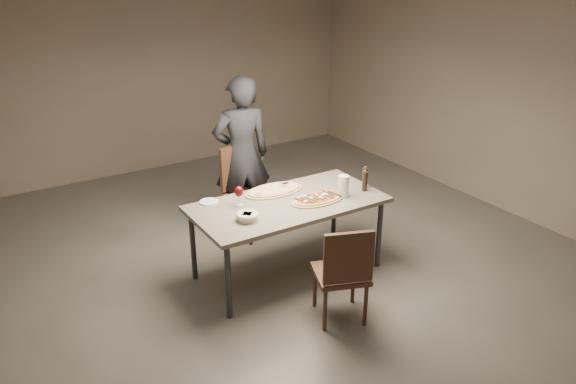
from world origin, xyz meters
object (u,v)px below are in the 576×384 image
zucchini_pizza (318,199)px  diner (242,155)px  carafe (343,186)px  bread_basket (247,216)px  pepper_mill_left (365,181)px  ham_pizza (274,190)px  chair_far (244,185)px  dining_table (288,207)px  chair_near (344,270)px

zucchini_pizza → diner: 1.23m
carafe → bread_basket: bearing=178.5°
zucchini_pizza → pepper_mill_left: size_ratio=2.56×
carafe → pepper_mill_left: bearing=0.9°
zucchini_pizza → ham_pizza: zucchini_pizza is taller
zucchini_pizza → bread_basket: bread_basket is taller
ham_pizza → chair_far: (0.05, 0.73, -0.21)m
diner → zucchini_pizza: bearing=107.7°
dining_table → bread_basket: (-0.50, -0.14, 0.10)m
dining_table → chair_near: (-0.04, -0.92, -0.19)m
dining_table → diner: diner is taller
ham_pizza → carafe: carafe is taller
dining_table → chair_near: bearing=-92.5°
bread_basket → pepper_mill_left: bearing=-1.0°
ham_pizza → diner: diner is taller
ham_pizza → pepper_mill_left: 0.88m
dining_table → ham_pizza: 0.29m
zucchini_pizza → carafe: 0.28m
dining_table → chair_near: 0.94m
pepper_mill_left → diner: 1.44m
carafe → chair_near: size_ratio=0.24×
bread_basket → chair_far: 1.31m
ham_pizza → carafe: size_ratio=2.91×
pepper_mill_left → ham_pizza: bearing=149.5°
dining_table → bread_basket: size_ratio=9.15×
dining_table → zucchini_pizza: (0.25, -0.12, 0.07)m
chair_far → diner: (0.03, 0.09, 0.31)m
zucchini_pizza → ham_pizza: bearing=141.9°
chair_far → carafe: bearing=95.1°
chair_far → pepper_mill_left: bearing=105.5°
ham_pizza → chair_far: 0.76m
chair_near → chair_far: 1.94m
bread_basket → carafe: size_ratio=0.93×
dining_table → pepper_mill_left: pepper_mill_left is taller
carafe → chair_far: chair_far is taller
carafe → diner: size_ratio=0.12×
ham_pizza → chair_near: (-0.05, -1.20, -0.26)m
carafe → chair_near: carafe is taller
diner → chair_far: bearing=83.2°
ham_pizza → diner: 0.83m
dining_table → carafe: carafe is taller
dining_table → zucchini_pizza: 0.29m
dining_table → chair_near: size_ratio=2.01×
carafe → chair_near: 1.00m
dining_table → diner: size_ratio=1.04×
dining_table → ham_pizza: bearing=87.2°
zucchini_pizza → ham_pizza: 0.47m
zucchini_pizza → chair_near: bearing=-89.3°
dining_table → ham_pizza: size_ratio=2.94×
diner → chair_near: bearing=96.5°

